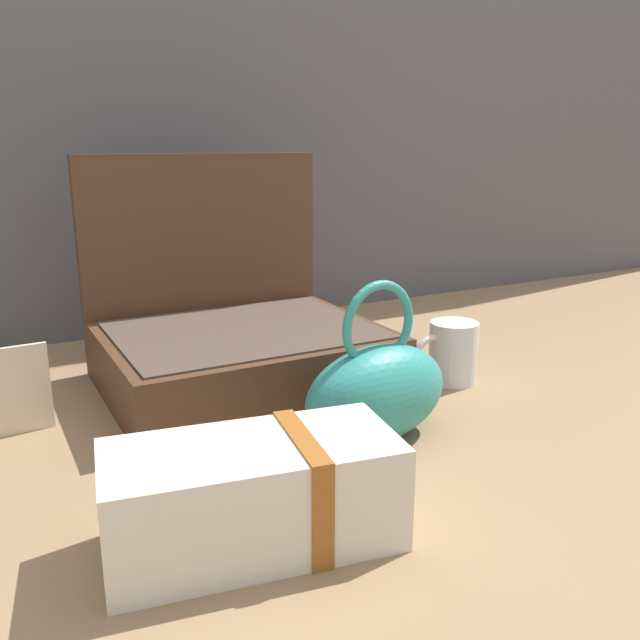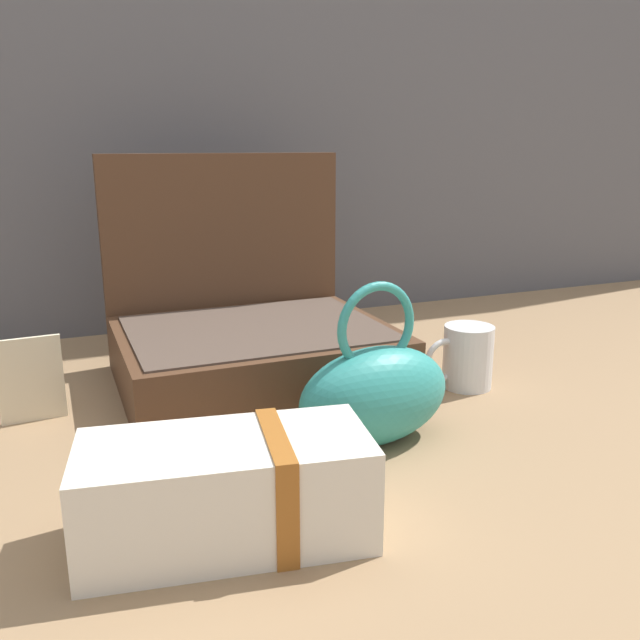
% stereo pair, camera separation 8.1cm
% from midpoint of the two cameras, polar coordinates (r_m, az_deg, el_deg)
% --- Properties ---
extents(ground_plane, '(6.00, 6.00, 0.00)m').
position_cam_midpoint_polar(ground_plane, '(0.89, -1.76, -8.73)').
color(ground_plane, '#8C6D4C').
extents(open_suitcase, '(0.39, 0.34, 0.34)m').
position_cam_midpoint_polar(open_suitcase, '(1.03, -9.57, -1.35)').
color(open_suitcase, '#4C301E').
rests_on(open_suitcase, ground_plane).
extents(teal_pouch_handbag, '(0.22, 0.13, 0.20)m').
position_cam_midpoint_polar(teal_pouch_handbag, '(0.81, 2.06, -6.11)').
color(teal_pouch_handbag, teal).
rests_on(teal_pouch_handbag, ground_plane).
extents(cream_toiletry_bag, '(0.28, 0.16, 0.10)m').
position_cam_midpoint_polar(cream_toiletry_bag, '(0.63, -9.26, -14.59)').
color(cream_toiletry_bag, silver).
rests_on(cream_toiletry_bag, ground_plane).
extents(coffee_mug, '(0.11, 0.07, 0.09)m').
position_cam_midpoint_polar(coffee_mug, '(1.03, 8.99, -2.79)').
color(coffee_mug, silver).
rests_on(coffee_mug, ground_plane).
extents(info_card_left, '(0.08, 0.01, 0.11)m').
position_cam_midpoint_polar(info_card_left, '(0.94, -26.87, -5.45)').
color(info_card_left, beige).
rests_on(info_card_left, ground_plane).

